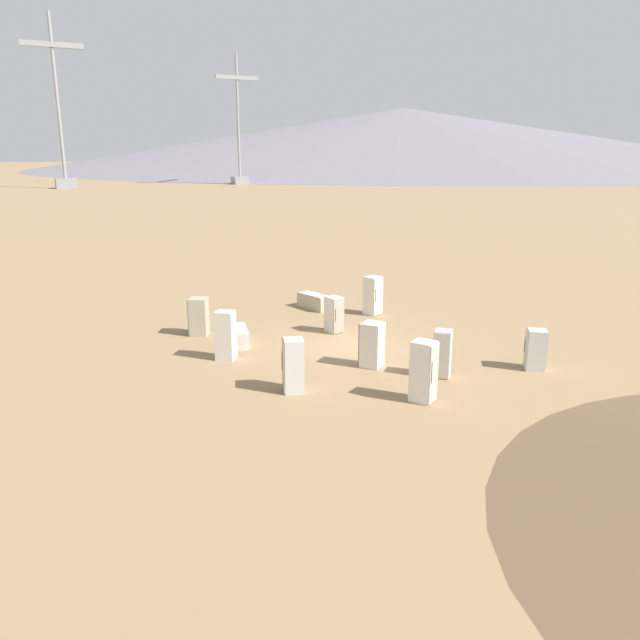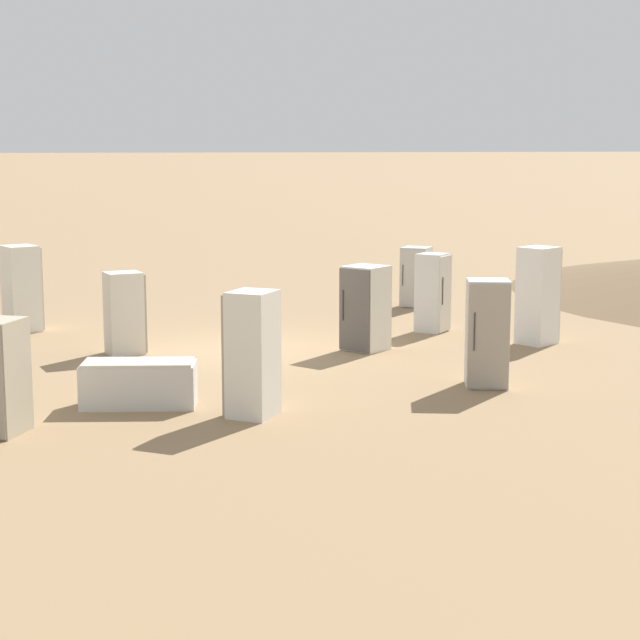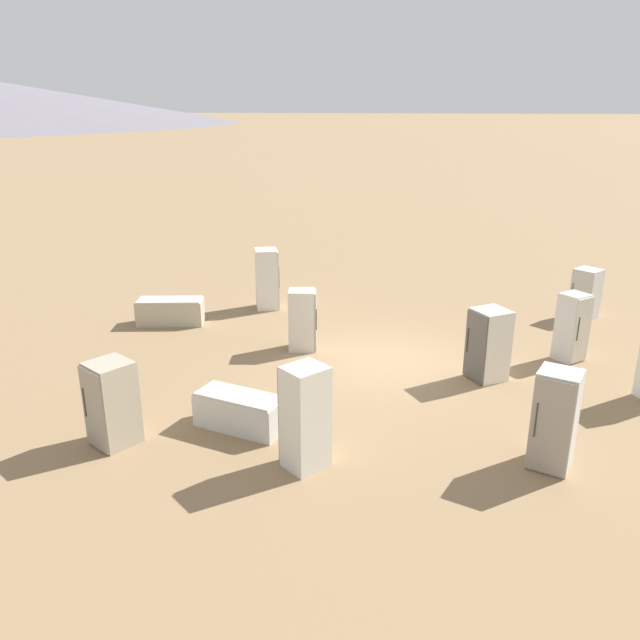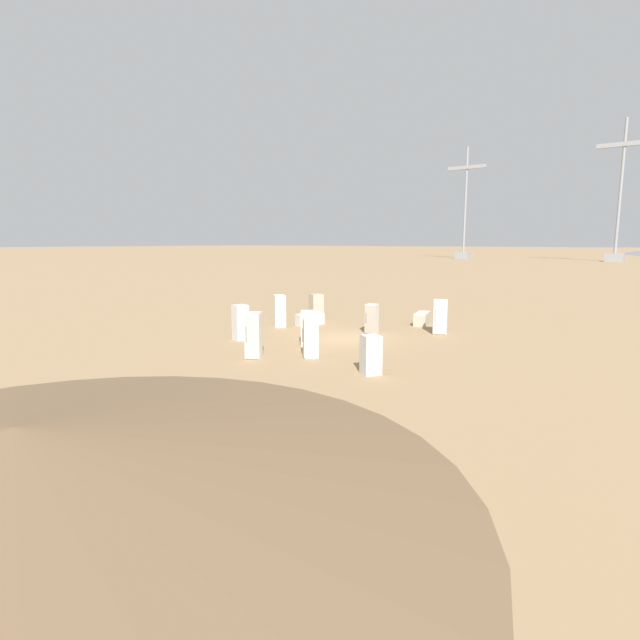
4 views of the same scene
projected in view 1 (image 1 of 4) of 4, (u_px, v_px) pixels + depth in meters
The scene contains 15 objects.
ground_plane at pixel (351, 347), 24.45m from camera, with size 1000.00×1000.00×0.00m, color #937551.
mountain_ridge_0 at pixel (401, 138), 291.14m from camera, with size 328.84×328.84×27.00m.
power_pylon_0 at pixel (239, 145), 144.18m from camera, with size 10.05×3.44×28.70m.
power_pylon_1 at pixel (61, 136), 127.41m from camera, with size 11.88×4.07×33.93m.
discarded_fridge_0 at pixel (372, 345), 22.07m from camera, with size 1.00×1.01×1.61m.
discarded_fridge_1 at pixel (226, 335), 22.82m from camera, with size 0.90×0.90×1.82m.
discarded_fridge_2 at pixel (314, 301), 30.37m from camera, with size 1.13×1.93×0.72m.
discarded_fridge_3 at pixel (442, 354), 21.04m from camera, with size 0.82×0.82×1.64m.
discarded_fridge_4 at pixel (238, 336), 24.72m from camera, with size 1.06×1.81×0.69m.
discarded_fridge_5 at pixel (536, 350), 21.77m from camera, with size 0.91×0.90×1.44m.
discarded_fridge_6 at pixel (293, 366), 19.72m from camera, with size 0.83×0.83×1.74m.
discarded_fridge_7 at pixel (334, 315), 26.28m from camera, with size 0.69×0.78×1.54m.
discarded_fridge_8 at pixel (373, 296), 29.16m from camera, with size 0.89×0.87×1.80m.
discarded_fridge_9 at pixel (424, 372), 18.92m from camera, with size 0.87×0.90×1.91m.
discarded_fridge_10 at pixel (199, 317), 25.91m from camera, with size 0.99×0.97×1.57m.
Camera 1 is at (-11.36, -20.40, 7.42)m, focal length 35.00 mm.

